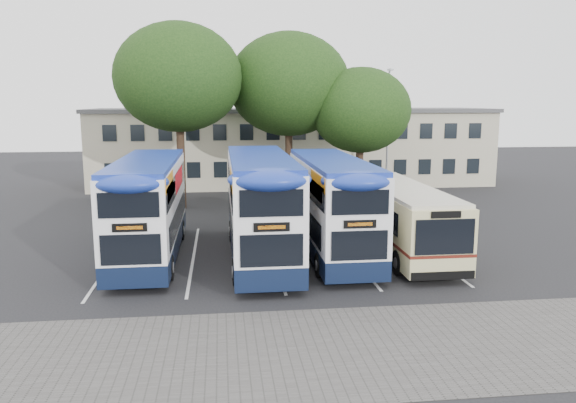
# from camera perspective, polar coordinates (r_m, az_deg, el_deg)

# --- Properties ---
(ground) EXTENTS (120.00, 120.00, 0.00)m
(ground) POSITION_cam_1_polar(r_m,az_deg,el_deg) (21.42, 9.76, -8.54)
(ground) COLOR black
(ground) RESTS_ON ground
(paving_strip) EXTENTS (40.00, 6.00, 0.01)m
(paving_strip) POSITION_cam_1_polar(r_m,az_deg,el_deg) (16.43, 7.95, -14.44)
(paving_strip) COLOR #595654
(paving_strip) RESTS_ON ground
(bay_lines) EXTENTS (14.12, 11.00, 0.01)m
(bay_lines) POSITION_cam_1_polar(r_m,az_deg,el_deg) (25.44, -1.64, -5.35)
(bay_lines) COLOR silver
(bay_lines) RESTS_ON ground
(depot_building) EXTENTS (32.40, 8.40, 6.20)m
(depot_building) POSITION_cam_1_polar(r_m,az_deg,el_deg) (46.93, 0.47, 5.71)
(depot_building) COLOR beige
(depot_building) RESTS_ON ground
(lamp_post) EXTENTS (0.25, 1.05, 9.06)m
(lamp_post) POSITION_cam_1_polar(r_m,az_deg,el_deg) (41.19, 10.12, 7.62)
(lamp_post) COLOR gray
(lamp_post) RESTS_ON ground
(tree_left) EXTENTS (7.95, 7.95, 11.63)m
(tree_left) POSITION_cam_1_polar(r_m,az_deg,el_deg) (36.20, -11.08, 12.25)
(tree_left) COLOR black
(tree_left) RESTS_ON ground
(tree_mid) EXTENTS (8.15, 8.15, 11.38)m
(tree_mid) POSITION_cam_1_polar(r_m,az_deg,el_deg) (38.44, 0.08, 11.80)
(tree_mid) COLOR black
(tree_mid) RESTS_ON ground
(tree_right) EXTENTS (6.56, 6.56, 9.01)m
(tree_right) POSITION_cam_1_polar(r_m,az_deg,el_deg) (37.52, 7.39, 9.16)
(tree_right) COLOR black
(tree_right) RESTS_ON ground
(bus_dd_left) EXTENTS (2.53, 10.42, 4.34)m
(bus_dd_left) POSITION_cam_1_polar(r_m,az_deg,el_deg) (25.23, -13.97, -0.23)
(bus_dd_left) COLOR black
(bus_dd_left) RESTS_ON ground
(bus_dd_mid) EXTENTS (2.63, 10.85, 4.52)m
(bus_dd_mid) POSITION_cam_1_polar(r_m,az_deg,el_deg) (24.34, -2.83, -0.08)
(bus_dd_mid) COLOR black
(bus_dd_mid) RESTS_ON ground
(bus_dd_right) EXTENTS (2.51, 10.37, 4.32)m
(bus_dd_right) POSITION_cam_1_polar(r_m,az_deg,el_deg) (25.14, 4.43, -0.02)
(bus_dd_right) COLOR black
(bus_dd_right) RESTS_ON ground
(bus_single) EXTENTS (2.60, 10.22, 3.05)m
(bus_single) POSITION_cam_1_polar(r_m,az_deg,el_deg) (26.08, 11.32, -1.28)
(bus_single) COLOR beige
(bus_single) RESTS_ON ground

